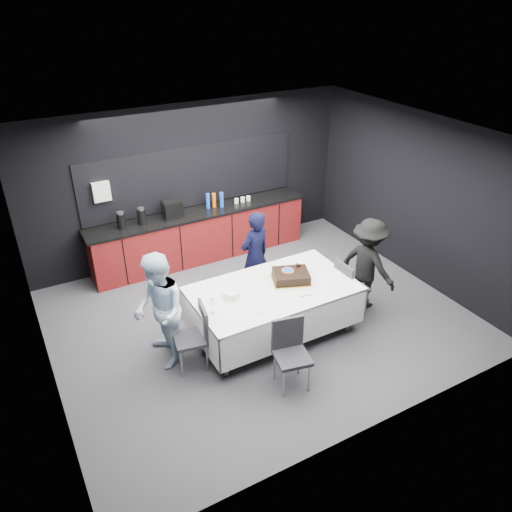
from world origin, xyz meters
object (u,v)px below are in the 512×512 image
at_px(plate_stack, 231,294).
at_px(chair_near, 290,348).
at_px(cake_assembly, 291,276).
at_px(person_center, 255,256).
at_px(party_table, 273,296).
at_px(person_right, 368,264).
at_px(chair_left, 196,333).
at_px(chair_right, 348,285).
at_px(person_left, 159,311).
at_px(champagne_flute, 212,303).

bearing_deg(plate_stack, chair_near, -74.55).
bearing_deg(plate_stack, cake_assembly, -1.23).
distance_m(plate_stack, person_center, 1.23).
bearing_deg(cake_assembly, party_table, -169.97).
bearing_deg(plate_stack, person_right, -3.99).
bearing_deg(person_right, party_table, 73.73).
height_order(cake_assembly, person_right, person_right).
bearing_deg(person_center, chair_left, 24.17).
bearing_deg(chair_right, person_right, 9.66).
bearing_deg(plate_stack, chair_left, -162.76).
relative_size(cake_assembly, person_left, 0.41).
bearing_deg(chair_right, champagne_flute, 179.63).
bearing_deg(chair_near, person_left, 137.65).
bearing_deg(chair_near, chair_right, 27.91).
relative_size(champagne_flute, chair_right, 0.24).
xyz_separation_m(party_table, person_left, (-1.61, 0.19, 0.17)).
distance_m(party_table, chair_right, 1.25).
height_order(champagne_flute, person_center, person_center).
distance_m(cake_assembly, person_center, 0.91).
height_order(champagne_flute, chair_right, champagne_flute).
distance_m(chair_left, chair_near, 1.26).
height_order(party_table, chair_right, chair_right).
height_order(chair_near, person_center, person_center).
height_order(plate_stack, person_left, person_left).
bearing_deg(person_right, champagne_flute, 77.69).
relative_size(party_table, champagne_flute, 10.36).
bearing_deg(person_left, chair_near, 52.24).
height_order(cake_assembly, chair_left, cake_assembly).
bearing_deg(chair_left, champagne_flute, -5.60).
bearing_deg(person_left, chair_left, 55.25).
bearing_deg(person_left, champagne_flute, 66.14).
relative_size(party_table, person_center, 1.53).
relative_size(chair_right, person_right, 0.62).
height_order(chair_near, person_left, person_left).
distance_m(plate_stack, chair_right, 1.89).
bearing_deg(chair_left, plate_stack, 17.24).
bearing_deg(plate_stack, champagne_flute, -150.89).
relative_size(chair_right, chair_near, 1.00).
distance_m(cake_assembly, chair_near, 1.27).
xyz_separation_m(cake_assembly, person_center, (-0.10, 0.90, -0.09)).
xyz_separation_m(chair_right, person_right, (0.42, 0.07, 0.21)).
distance_m(cake_assembly, person_left, 1.95).
bearing_deg(person_right, plate_stack, 72.48).
distance_m(chair_right, person_center, 1.51).
bearing_deg(chair_near, person_right, 24.41).
xyz_separation_m(cake_assembly, chair_left, (-1.57, -0.17, -0.31)).
height_order(party_table, plate_stack, plate_stack).
bearing_deg(person_right, person_center, 40.12).
relative_size(champagne_flute, person_center, 0.15).
bearing_deg(champagne_flute, plate_stack, 29.11).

